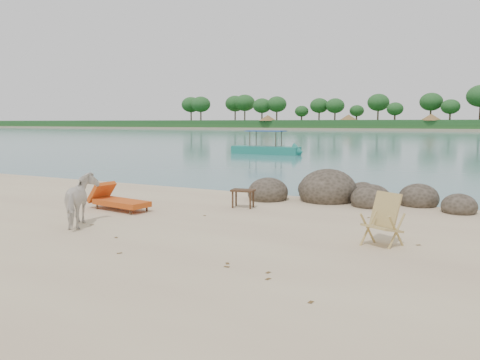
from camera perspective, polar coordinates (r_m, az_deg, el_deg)
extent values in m
plane|color=#3D7B7A|center=(98.39, 24.31, 5.02)|extent=(400.00, 400.00, 0.00)
cube|color=tan|center=(178.31, 25.77, 5.58)|extent=(420.00, 90.00, 1.40)
cube|color=#1E4C1E|center=(143.31, 25.38, 6.17)|extent=(420.00, 18.00, 2.40)
ellipsoid|color=#302A20|center=(14.60, 3.42, -1.64)|extent=(1.24, 1.37, 0.93)
ellipsoid|color=#302A20|center=(14.66, 10.63, -1.36)|extent=(1.77, 1.94, 1.32)
ellipsoid|color=#302A20|center=(13.95, 15.66, -2.38)|extent=(1.14, 1.25, 0.85)
ellipsoid|color=#302A20|center=(14.55, 20.94, -2.21)|extent=(1.14, 1.25, 0.85)
ellipsoid|color=#302A20|center=(13.79, 25.14, -3.06)|extent=(0.92, 1.01, 0.69)
ellipsoid|color=#302A20|center=(15.86, 8.90, -1.17)|extent=(1.02, 1.12, 0.76)
ellipsoid|color=#302A20|center=(15.63, 14.71, -1.53)|extent=(0.87, 0.96, 0.65)
imported|color=silver|center=(11.42, -18.71, -2.50)|extent=(1.37, 1.53, 1.20)
plane|color=brown|center=(6.54, 8.62, -14.73)|extent=(0.11, 0.11, 0.00)
plane|color=brown|center=(9.89, 20.90, -7.57)|extent=(0.14, 0.14, 0.00)
plane|color=brown|center=(7.92, -1.62, -10.72)|extent=(0.10, 0.10, 0.00)
plane|color=brown|center=(8.10, -1.54, -10.32)|extent=(0.14, 0.14, 0.00)
plane|color=brown|center=(7.65, 3.46, -11.39)|extent=(0.11, 0.11, 0.00)
plane|color=brown|center=(7.35, 3.44, -12.16)|extent=(0.12, 0.12, 0.00)
plane|color=brown|center=(12.26, 15.41, -4.57)|extent=(0.11, 0.11, 0.00)
plane|color=brown|center=(10.17, -14.87, -6.94)|extent=(0.14, 0.14, 0.00)
plane|color=brown|center=(8.98, -14.46, -8.80)|extent=(0.14, 0.14, 0.00)
plane|color=brown|center=(11.56, -17.60, -5.35)|extent=(0.14, 0.14, 0.00)
plane|color=brown|center=(12.12, -4.32, -4.48)|extent=(0.14, 0.14, 0.00)
plane|color=brown|center=(15.12, -13.45, -2.34)|extent=(0.14, 0.14, 0.00)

